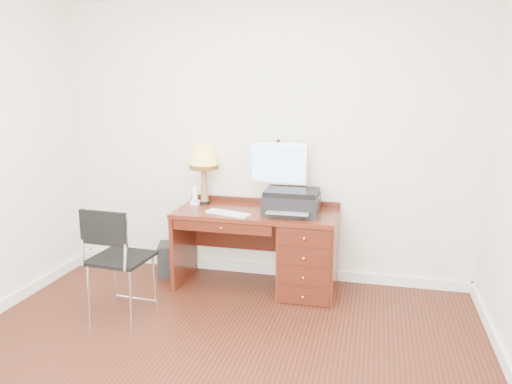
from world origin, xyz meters
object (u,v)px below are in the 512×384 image
(desk, at_px, (290,248))
(equipment_box, at_px, (173,259))
(leg_lamp, at_px, (204,160))
(chair, at_px, (116,252))
(printer, at_px, (292,201))
(phone, at_px, (195,199))
(monitor, at_px, (278,167))

(desk, xyz_separation_m, equipment_box, (-1.22, 0.10, -0.25))
(leg_lamp, distance_m, chair, 1.30)
(printer, distance_m, phone, 0.98)
(monitor, distance_m, chair, 1.66)
(desk, xyz_separation_m, printer, (0.01, -0.00, 0.45))
(monitor, relative_size, equipment_box, 1.93)
(monitor, xyz_separation_m, leg_lamp, (-0.73, -0.01, 0.03))
(desk, xyz_separation_m, chair, (-1.26, -0.93, 0.17))
(printer, bearing_deg, leg_lamp, 169.24)
(leg_lamp, bearing_deg, desk, -10.46)
(leg_lamp, xyz_separation_m, phone, (-0.07, -0.07, -0.37))
(leg_lamp, relative_size, chair, 0.61)
(desk, distance_m, leg_lamp, 1.18)
(phone, height_order, equipment_box, phone)
(leg_lamp, bearing_deg, equipment_box, -168.40)
(desk, bearing_deg, leg_lamp, 169.54)
(phone, distance_m, equipment_box, 0.69)
(phone, distance_m, chair, 1.09)
(monitor, relative_size, chair, 0.65)
(desk, height_order, phone, phone)
(leg_lamp, relative_size, equipment_box, 1.80)
(chair, bearing_deg, monitor, 48.82)
(desk, bearing_deg, monitor, 132.16)
(phone, xyz_separation_m, equipment_box, (-0.26, -0.00, -0.64))
(equipment_box, bearing_deg, phone, -15.58)
(desk, bearing_deg, phone, 174.19)
(desk, distance_m, chair, 1.57)
(monitor, height_order, phone, monitor)
(printer, relative_size, equipment_box, 1.53)
(desk, relative_size, chair, 1.57)
(equipment_box, bearing_deg, printer, -20.50)
(monitor, bearing_deg, leg_lamp, -177.83)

